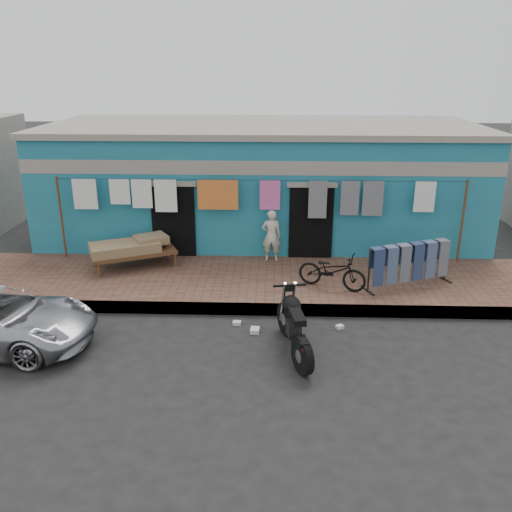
{
  "coord_description": "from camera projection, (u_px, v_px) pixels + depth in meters",
  "views": [
    {
      "loc": [
        0.39,
        -8.73,
        5.01
      ],
      "look_at": [
        0.0,
        2.0,
        1.15
      ],
      "focal_mm": 38.0,
      "sensor_mm": 36.0,
      "label": 1
    }
  ],
  "objects": [
    {
      "name": "curb",
      "position": [
        255.0,
        309.0,
        11.34
      ],
      "size": [
        28.0,
        0.1,
        0.25
      ],
      "primitive_type": "cube",
      "color": "gray",
      "rests_on": "ground"
    },
    {
      "name": "seated_person",
      "position": [
        271.0,
        236.0,
        13.55
      ],
      "size": [
        0.48,
        0.33,
        1.32
      ],
      "primitive_type": "imported",
      "rotation": [
        0.0,
        0.0,
        3.17
      ],
      "color": "beige",
      "rests_on": "sidewalk"
    },
    {
      "name": "charpoy",
      "position": [
        134.0,
        253.0,
        13.24
      ],
      "size": [
        2.81,
        2.54,
        0.7
      ],
      "primitive_type": null,
      "rotation": [
        0.0,
        0.0,
        0.43
      ],
      "color": "brown",
      "rests_on": "sidewalk"
    },
    {
      "name": "litter_a",
      "position": [
        237.0,
        323.0,
        10.94
      ],
      "size": [
        0.17,
        0.14,
        0.07
      ],
      "primitive_type": "cube",
      "rotation": [
        0.0,
        0.0,
        -0.08
      ],
      "color": "silver",
      "rests_on": "ground"
    },
    {
      "name": "ground",
      "position": [
        252.0,
        352.0,
        9.92
      ],
      "size": [
        80.0,
        80.0,
        0.0
      ],
      "primitive_type": "plane",
      "color": "black",
      "rests_on": "ground"
    },
    {
      "name": "sidewalk",
      "position": [
        258.0,
        283.0,
        12.7
      ],
      "size": [
        28.0,
        3.0,
        0.25
      ],
      "primitive_type": "cube",
      "color": "brown",
      "rests_on": "ground"
    },
    {
      "name": "bicycle",
      "position": [
        332.0,
        267.0,
        11.93
      ],
      "size": [
        1.62,
        1.1,
        0.99
      ],
      "primitive_type": "imported",
      "rotation": [
        0.0,
        0.0,
        1.17
      ],
      "color": "black",
      "rests_on": "sidewalk"
    },
    {
      "name": "jeans_rack",
      "position": [
        409.0,
        264.0,
        12.05
      ],
      "size": [
        2.43,
        1.92,
        1.02
      ],
      "primitive_type": null,
      "rotation": [
        0.0,
        0.0,
        0.39
      ],
      "color": "black",
      "rests_on": "sidewalk"
    },
    {
      "name": "clothesline",
      "position": [
        246.0,
        199.0,
        13.31
      ],
      "size": [
        10.06,
        0.06,
        2.1
      ],
      "color": "brown",
      "rests_on": "sidewalk"
    },
    {
      "name": "litter_c",
      "position": [
        255.0,
        330.0,
        10.62
      ],
      "size": [
        0.19,
        0.23,
        0.09
      ],
      "primitive_type": "cube",
      "rotation": [
        0.0,
        0.0,
        1.51
      ],
      "color": "silver",
      "rests_on": "ground"
    },
    {
      "name": "litter_b",
      "position": [
        340.0,
        327.0,
        10.77
      ],
      "size": [
        0.19,
        0.17,
        0.07
      ],
      "primitive_type": "cube",
      "rotation": [
        0.0,
        0.0,
        0.53
      ],
      "color": "silver",
      "rests_on": "ground"
    },
    {
      "name": "building",
      "position": [
        262.0,
        182.0,
        15.92
      ],
      "size": [
        12.2,
        5.2,
        3.36
      ],
      "color": "#206980",
      "rests_on": "ground"
    },
    {
      "name": "motorcycle",
      "position": [
        294.0,
        324.0,
        9.71
      ],
      "size": [
        1.22,
        1.98,
        1.14
      ],
      "primitive_type": null,
      "rotation": [
        0.0,
        0.0,
        0.17
      ],
      "color": "black",
      "rests_on": "ground"
    }
  ]
}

